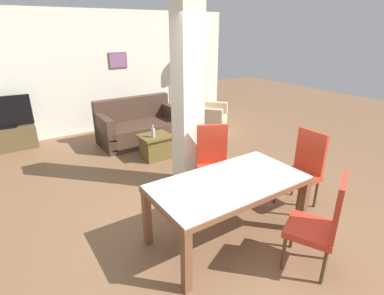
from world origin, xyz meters
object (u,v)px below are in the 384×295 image
dining_table (229,192)px  dining_chair_head_right (303,167)px  dining_chair_near_right (322,222)px  floor_lamp (186,63)px  coffee_table (155,146)px  dining_chair_far_right (213,160)px  armchair (205,119)px  tv_stand (7,139)px  sofa (139,127)px  bottle (153,133)px  tv_screen (1,113)px

dining_table → dining_chair_head_right: dining_chair_head_right is taller
dining_chair_near_right → floor_lamp: size_ratio=0.61×
dining_chair_head_right → floor_lamp: floor_lamp is taller
dining_chair_head_right → coffee_table: bearing=20.4°
dining_chair_far_right → armchair: 2.92m
dining_chair_far_right → tv_stand: (-2.37, 3.70, -0.33)m
sofa → armchair: sofa is taller
dining_chair_head_right → armchair: (0.74, 3.27, -0.26)m
dining_chair_near_right → armchair: dining_chair_near_right is taller
dining_table → sofa: 3.60m
bottle → tv_stand: (-2.23, 2.09, -0.31)m
dining_chair_far_right → armchair: dining_chair_far_right is taller
dining_table → dining_chair_head_right: 1.31m
dining_chair_head_right → dining_chair_near_right: (-0.88, -0.89, 0.00)m
dining_chair_near_right → tv_screen: 5.93m
dining_chair_far_right → tv_screen: tv_screen is taller
floor_lamp → dining_chair_far_right: bearing=-117.4°
dining_chair_head_right → bottle: (-1.02, 2.46, -0.02)m
tv_stand → coffee_table: bearing=-41.1°
armchair → bottle: armchair is taller
dining_chair_far_right → bottle: bearing=-58.1°
tv_stand → dining_chair_far_right: bearing=-57.4°
dining_chair_head_right → dining_chair_far_right: size_ratio=1.00×
coffee_table → floor_lamp: bearing=44.8°
dining_chair_near_right → floor_lamp: bearing=44.7°
dining_chair_far_right → floor_lamp: floor_lamp is taller
sofa → tv_stand: size_ratio=1.60×
dining_table → tv_screen: bearing=113.0°
dining_chair_near_right → sofa: size_ratio=0.62×
dining_table → bottle: size_ratio=7.59×
dining_chair_head_right → armchair: 3.37m
tv_screen → dining_chair_head_right: bearing=130.8°
sofa → tv_screen: tv_screen is taller
bottle → dining_table: bearing=-96.9°
dining_chair_head_right → bottle: bearing=22.4°
dining_chair_near_right → dining_chair_far_right: size_ratio=1.00×
dining_chair_head_right → tv_stand: size_ratio=0.99×
armchair → dining_chair_far_right: bearing=15.5°
tv_stand → dining_chair_near_right: bearing=-66.5°
dining_table → dining_chair_near_right: (0.43, -0.89, -0.04)m
dining_chair_near_right → tv_screen: bearing=87.5°
armchair → floor_lamp: 1.69m
dining_chair_near_right → tv_stand: bearing=87.5°
dining_table → coffee_table: dining_table is taller
dining_chair_head_right → dining_chair_near_right: 1.25m
dining_chair_head_right → dining_chair_far_right: 1.22m
dining_table → floor_lamp: bearing=62.7°
dining_chair_head_right → dining_table: bearing=90.0°
sofa → floor_lamp: 2.34m
dining_table → dining_chair_far_right: dining_chair_far_right is taller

